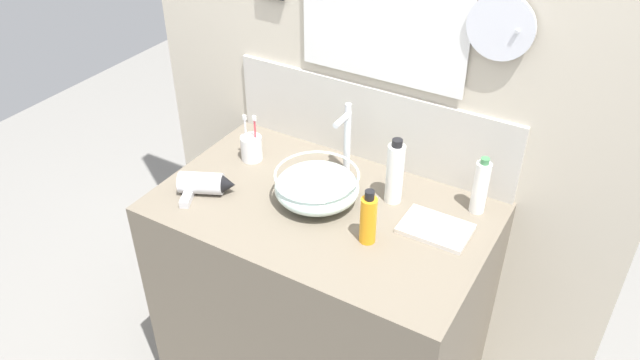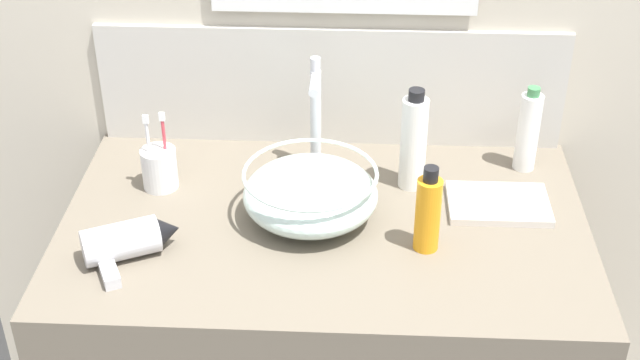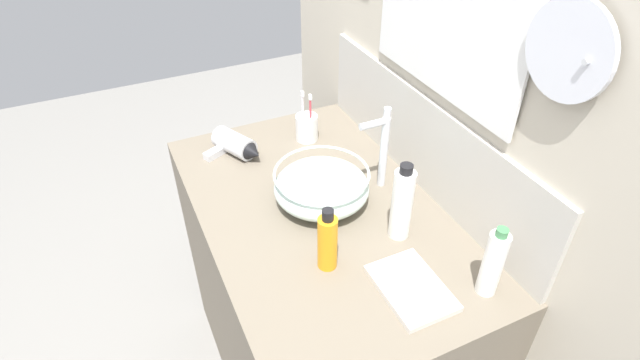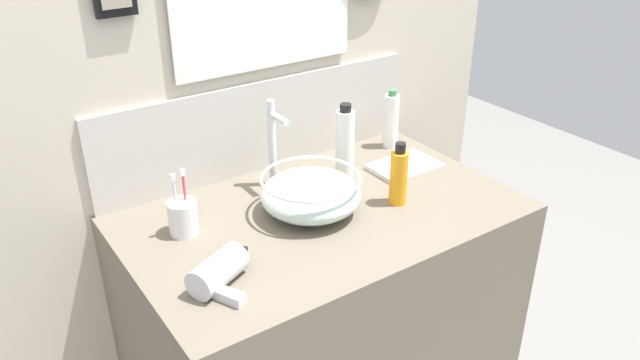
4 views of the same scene
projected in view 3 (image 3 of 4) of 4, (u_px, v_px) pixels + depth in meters
vanity_counter at (321, 309)px, 1.72m from camera, size 1.08×0.67×0.91m
back_panel at (445, 61)px, 1.33m from camera, size 1.83×0.10×2.60m
glass_bowl_sink at (322, 186)px, 1.43m from camera, size 0.28×0.28×0.11m
faucet at (382, 144)px, 1.44m from camera, size 0.02×0.10×0.27m
hair_drier at (236, 145)px, 1.64m from camera, size 0.20×0.19×0.07m
toothbrush_cup at (307, 127)px, 1.71m from camera, size 0.08×0.08×0.18m
shampoo_bottle at (493, 263)px, 1.15m from camera, size 0.05×0.05×0.20m
soap_dispenser at (402, 204)px, 1.29m from camera, size 0.06×0.06×0.23m
spray_bottle at (327, 241)px, 1.22m from camera, size 0.05×0.05×0.18m
hand_towel at (411, 288)px, 1.20m from camera, size 0.21×0.15×0.02m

